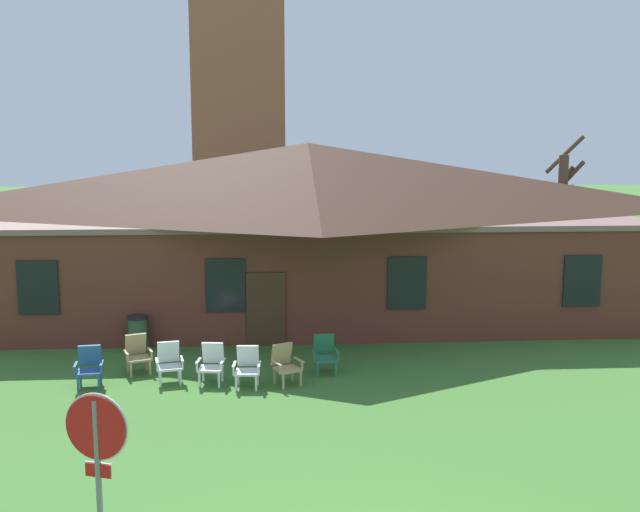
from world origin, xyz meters
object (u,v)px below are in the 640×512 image
stop_sign (98,461)px  lawn_chair_middle (212,362)px  lawn_chair_by_porch (90,365)px  lawn_chair_near_door (137,353)px  lawn_chair_far_side (285,363)px  trash_bin (138,333)px  lawn_chair_left_end (169,361)px  lawn_chair_under_eave (325,353)px  lawn_chair_right_end (247,366)px

stop_sign → lawn_chair_middle: (0.55, 8.64, -1.49)m
lawn_chair_by_porch → lawn_chair_middle: (2.84, 0.04, 0.00)m
stop_sign → lawn_chair_near_door: (-1.37, 9.57, -1.49)m
lawn_chair_near_door → lawn_chair_far_side: bearing=-16.9°
lawn_chair_far_side → trash_bin: trash_bin is taller
lawn_chair_left_end → trash_bin: (-1.23, 2.72, -0.00)m
lawn_chair_under_eave → trash_bin: 5.50m
lawn_chair_far_side → trash_bin: (-4.00, 3.06, -0.00)m
lawn_chair_by_porch → trash_bin: size_ratio=0.98×
lawn_chair_by_porch → lawn_chair_middle: same height
lawn_chair_right_end → lawn_chair_far_side: (0.89, 0.14, 0.00)m
lawn_chair_middle → lawn_chair_under_eave: (2.74, 0.59, 0.00)m
lawn_chair_right_end → lawn_chair_under_eave: 2.09m
lawn_chair_middle → trash_bin: bearing=128.0°
stop_sign → lawn_chair_far_side: stop_sign is taller
lawn_chair_left_end → stop_sign: bearing=-86.9°
stop_sign → lawn_chair_far_side: 8.89m
lawn_chair_left_end → trash_bin: size_ratio=0.98×
lawn_chair_middle → trash_bin: (-2.26, 2.88, -0.00)m
stop_sign → lawn_chair_by_porch: size_ratio=2.92×
stop_sign → lawn_chair_near_door: size_ratio=2.92×
lawn_chair_far_side → lawn_chair_left_end: bearing=172.9°
lawn_chair_by_porch → lawn_chair_right_end: bearing=-4.2°
lawn_chair_middle → lawn_chair_right_end: same height
trash_bin → lawn_chair_near_door: bearing=-80.2°
stop_sign → lawn_chair_far_side: size_ratio=2.92×
lawn_chair_right_end → stop_sign: bearing=-99.6°
lawn_chair_middle → lawn_chair_far_side: bearing=-5.8°
lawn_chair_left_end → lawn_chair_middle: size_ratio=1.00×
stop_sign → lawn_chair_far_side: bearing=74.8°
lawn_chair_near_door → trash_bin: size_ratio=0.98×
lawn_chair_left_end → lawn_chair_under_eave: size_ratio=1.00×
lawn_chair_left_end → lawn_chair_far_side: (2.77, -0.34, 0.00)m
lawn_chair_by_porch → lawn_chair_right_end: size_ratio=1.00×
lawn_chair_near_door → lawn_chair_under_eave: (4.66, -0.34, 0.00)m
lawn_chair_near_door → lawn_chair_by_porch: bearing=-133.4°
lawn_chair_middle → lawn_chair_far_side: 1.75m
lawn_chair_by_porch → lawn_chair_far_side: bearing=-1.7°
lawn_chair_under_eave → lawn_chair_right_end: bearing=-154.3°
lawn_chair_middle → lawn_chair_far_side: size_ratio=1.00×
trash_bin → lawn_chair_left_end: bearing=-65.7°
lawn_chair_left_end → lawn_chair_right_end: (1.88, -0.48, 0.00)m
trash_bin → lawn_chair_by_porch: bearing=-101.4°
lawn_chair_near_door → lawn_chair_right_end: size_ratio=1.00×
trash_bin → stop_sign: bearing=-81.6°
lawn_chair_under_eave → lawn_chair_by_porch: bearing=-173.5°
stop_sign → lawn_chair_under_eave: (3.29, 9.23, -1.49)m
lawn_chair_far_side → lawn_chair_middle: bearing=174.2°
lawn_chair_under_eave → lawn_chair_middle: bearing=-167.8°
lawn_chair_near_door → lawn_chair_right_end: (2.77, -1.25, 0.00)m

